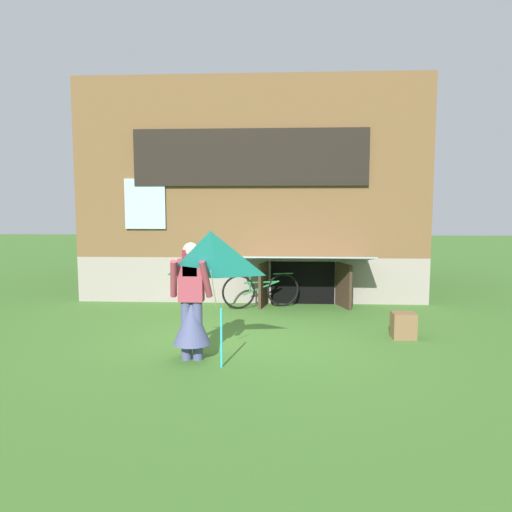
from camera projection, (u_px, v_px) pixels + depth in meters
ground_plane at (239, 341)px, 7.32m from camera, size 60.00×60.00×0.00m
log_house at (257, 195)px, 12.71m from camera, size 7.84×6.50×4.98m
person at (192, 311)px, 6.37m from camera, size 0.61×0.52×1.64m
kite at (211, 266)px, 5.75m from camera, size 0.97×0.90×1.74m
bicycle_green at (261, 290)px, 9.79m from camera, size 1.63×0.56×0.77m
wooden_crate at (403, 325)px, 7.49m from camera, size 0.37×0.31×0.42m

